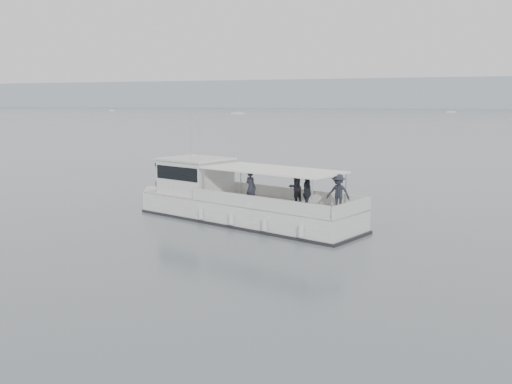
% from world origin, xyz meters
% --- Properties ---
extents(ground, '(1400.00, 1400.00, 0.00)m').
position_xyz_m(ground, '(0.00, 0.00, 0.00)').
color(ground, '#576066').
rests_on(ground, ground).
extents(headland, '(1400.00, 90.00, 28.00)m').
position_xyz_m(headland, '(0.00, 560.00, 14.00)').
color(headland, '#939EA8').
rests_on(headland, ground).
extents(tour_boat, '(14.02, 7.16, 5.94)m').
position_xyz_m(tour_boat, '(-3.98, -0.90, 0.97)').
color(tour_boat, white).
rests_on(tour_boat, ground).
extents(moored_fleet, '(412.86, 342.48, 9.86)m').
position_xyz_m(moored_fleet, '(-32.99, 213.14, 0.36)').
color(moored_fleet, white).
rests_on(moored_fleet, ground).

